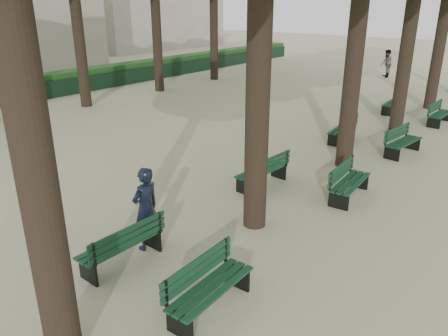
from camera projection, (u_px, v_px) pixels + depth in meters
The scene contains 14 objects.
ground at pixel (110, 258), 8.87m from camera, with size 120.00×120.00×0.00m, color #B9B48C.
bench_left_0 at pixel (122, 252), 8.59m from camera, with size 0.62×1.81×0.92m.
bench_left_1 at pixel (262, 177), 12.25m from camera, with size 0.72×1.84×0.92m.
bench_left_2 at pixel (342, 134), 16.19m from camera, with size 0.74×1.85×0.92m.
bench_left_3 at pixel (392, 107), 20.29m from camera, with size 0.66×1.83×0.92m.
bench_right_0 at pixel (211, 296), 7.29m from camera, with size 0.63×1.82×0.92m.
bench_right_1 at pixel (349, 188), 11.49m from camera, with size 0.69×1.84×0.92m.
bench_right_2 at pixel (403, 147), 14.75m from camera, with size 0.80×1.86×0.92m.
bench_right_3 at pixel (440, 118), 18.36m from camera, with size 0.65×1.82×0.92m.
man_with_map at pixel (146, 209), 8.96m from camera, with size 0.62×0.73×1.80m.
pedestrian_a at pixel (387, 64), 29.43m from camera, with size 0.89×0.37×1.84m, color #262628.
fence at pixel (98, 82), 25.43m from camera, with size 0.08×42.00×0.90m, color black.
hedge at pixel (91, 78), 25.78m from camera, with size 1.20×42.00×1.20m, color #174518.
building_far at pixel (137, 14), 48.66m from camera, with size 12.00×16.00×7.00m, color #B7B2A3.
Camera 1 is at (6.53, -4.56, 4.90)m, focal length 35.00 mm.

